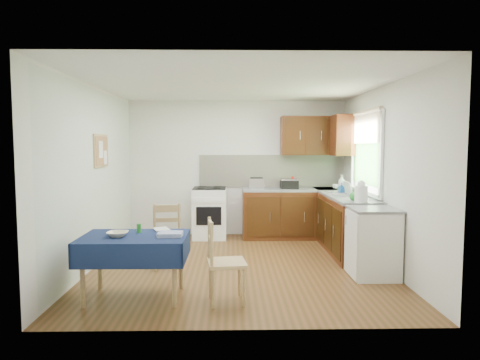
{
  "coord_description": "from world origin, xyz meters",
  "views": [
    {
      "loc": [
        -0.11,
        -5.87,
        1.68
      ],
      "look_at": [
        0.02,
        0.33,
        1.17
      ],
      "focal_mm": 32.0,
      "sensor_mm": 36.0,
      "label": 1
    }
  ],
  "objects_px": {
    "sandwich_press": "(289,184)",
    "kettle": "(361,192)",
    "chair_near": "(222,259)",
    "dish_rack": "(347,194)",
    "dining_table": "(134,245)",
    "toaster": "(256,183)",
    "chair_far": "(167,233)"
  },
  "relations": [
    {
      "from": "sandwich_press",
      "to": "kettle",
      "type": "distance_m",
      "value": 1.99
    },
    {
      "from": "chair_near",
      "to": "kettle",
      "type": "xyz_separation_m",
      "value": [
        1.88,
        1.33,
        0.56
      ]
    },
    {
      "from": "toaster",
      "to": "sandwich_press",
      "type": "relative_size",
      "value": 0.86
    },
    {
      "from": "dish_rack",
      "to": "kettle",
      "type": "bearing_deg",
      "value": -89.25
    },
    {
      "from": "toaster",
      "to": "dish_rack",
      "type": "relative_size",
      "value": 0.58
    },
    {
      "from": "toaster",
      "to": "dish_rack",
      "type": "height_order",
      "value": "dish_rack"
    },
    {
      "from": "toaster",
      "to": "sandwich_press",
      "type": "distance_m",
      "value": 0.59
    },
    {
      "from": "chair_near",
      "to": "sandwich_press",
      "type": "bearing_deg",
      "value": -26.92
    },
    {
      "from": "toaster",
      "to": "kettle",
      "type": "xyz_separation_m",
      "value": [
        1.33,
        -1.85,
        0.04
      ]
    },
    {
      "from": "chair_near",
      "to": "kettle",
      "type": "relative_size",
      "value": 3.0
    },
    {
      "from": "chair_near",
      "to": "dish_rack",
      "type": "height_order",
      "value": "dish_rack"
    },
    {
      "from": "dining_table",
      "to": "sandwich_press",
      "type": "distance_m",
      "value": 3.7
    },
    {
      "from": "dining_table",
      "to": "kettle",
      "type": "bearing_deg",
      "value": 7.21
    },
    {
      "from": "toaster",
      "to": "sandwich_press",
      "type": "xyz_separation_m",
      "value": [
        0.59,
        0.0,
        -0.0
      ]
    },
    {
      "from": "dish_rack",
      "to": "kettle",
      "type": "xyz_separation_m",
      "value": [
        -0.03,
        -0.81,
        0.11
      ]
    },
    {
      "from": "dining_table",
      "to": "sandwich_press",
      "type": "xyz_separation_m",
      "value": [
        2.11,
        3.02,
        0.4
      ]
    },
    {
      "from": "dining_table",
      "to": "dish_rack",
      "type": "relative_size",
      "value": 2.5
    },
    {
      "from": "toaster",
      "to": "kettle",
      "type": "bearing_deg",
      "value": -48.72
    },
    {
      "from": "chair_far",
      "to": "sandwich_press",
      "type": "distance_m",
      "value": 2.73
    },
    {
      "from": "toaster",
      "to": "dish_rack",
      "type": "xyz_separation_m",
      "value": [
        1.36,
        -1.04,
        -0.07
      ]
    },
    {
      "from": "dining_table",
      "to": "chair_far",
      "type": "height_order",
      "value": "chair_far"
    },
    {
      "from": "chair_near",
      "to": "dining_table",
      "type": "bearing_deg",
      "value": 73.39
    },
    {
      "from": "dining_table",
      "to": "toaster",
      "type": "relative_size",
      "value": 4.31
    },
    {
      "from": "toaster",
      "to": "dish_rack",
      "type": "distance_m",
      "value": 1.71
    },
    {
      "from": "dining_table",
      "to": "kettle",
      "type": "xyz_separation_m",
      "value": [
        2.85,
        1.17,
        0.45
      ]
    },
    {
      "from": "dining_table",
      "to": "dish_rack",
      "type": "distance_m",
      "value": 3.51
    },
    {
      "from": "chair_near",
      "to": "toaster",
      "type": "xyz_separation_m",
      "value": [
        0.55,
        3.18,
        0.52
      ]
    },
    {
      "from": "sandwich_press",
      "to": "kettle",
      "type": "bearing_deg",
      "value": -82.62
    },
    {
      "from": "chair_near",
      "to": "sandwich_press",
      "type": "xyz_separation_m",
      "value": [
        1.14,
        3.18,
        0.51
      ]
    },
    {
      "from": "toaster",
      "to": "chair_near",
      "type": "bearing_deg",
      "value": -94.34
    },
    {
      "from": "kettle",
      "to": "toaster",
      "type": "bearing_deg",
      "value": 125.82
    },
    {
      "from": "chair_far",
      "to": "sandwich_press",
      "type": "relative_size",
      "value": 2.92
    }
  ]
}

